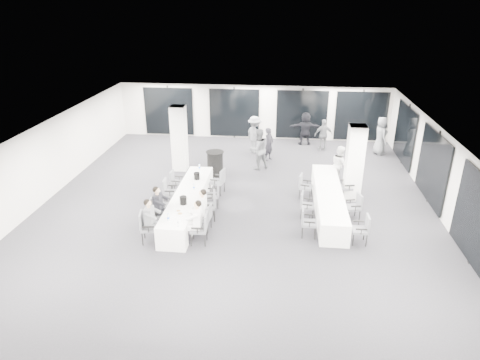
{
  "coord_description": "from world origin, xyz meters",
  "views": [
    {
      "loc": [
        1.59,
        -13.82,
        6.94
      ],
      "look_at": [
        0.16,
        -0.2,
        1.06
      ],
      "focal_mm": 32.0,
      "sensor_mm": 36.0,
      "label": 1
    }
  ],
  "objects_px": {
    "chair_main_left_near": "(147,225)",
    "chair_main_left_second": "(155,212)",
    "chair_main_right_far": "(219,180)",
    "standing_guest_a": "(269,142)",
    "banquet_table_side": "(328,200)",
    "chair_main_left_far": "(175,181)",
    "chair_side_right_near": "(363,228)",
    "standing_guest_h": "(340,162)",
    "standing_guest_b": "(258,146)",
    "chair_side_left_mid": "(305,203)",
    "chair_side_left_far": "(304,185)",
    "standing_guest_e": "(381,133)",
    "cocktail_table": "(215,163)",
    "standing_guest_c": "(255,132)",
    "ice_bucket_far": "(197,176)",
    "chair_main_right_mid": "(210,204)",
    "chair_main_left_mid": "(162,203)",
    "chair_main_left_fourth": "(169,190)",
    "chair_side_left_near": "(307,220)",
    "chair_main_right_second": "(206,216)",
    "chair_side_right_far": "(349,185)",
    "chair_side_right_mid": "(355,205)",
    "standing_guest_d": "(324,133)",
    "chair_main_right_fourth": "(214,193)",
    "banquet_table_main": "(188,203)",
    "ice_bucket_near": "(183,200)",
    "chair_main_right_near": "(202,227)",
    "standing_guest_f": "(305,126)"
  },
  "relations": [
    {
      "from": "chair_side_left_mid",
      "to": "standing_guest_c",
      "type": "height_order",
      "value": "standing_guest_c"
    },
    {
      "from": "chair_main_right_fourth",
      "to": "standing_guest_b",
      "type": "height_order",
      "value": "standing_guest_b"
    },
    {
      "from": "banquet_table_main",
      "to": "chair_main_right_near",
      "type": "xyz_separation_m",
      "value": [
        0.84,
        -1.9,
        0.19
      ]
    },
    {
      "from": "banquet_table_side",
      "to": "chair_main_right_near",
      "type": "xyz_separation_m",
      "value": [
        -4.01,
        -2.63,
        0.19
      ]
    },
    {
      "from": "chair_side_right_near",
      "to": "ice_bucket_far",
      "type": "relative_size",
      "value": 3.69
    },
    {
      "from": "chair_main_left_far",
      "to": "chair_side_right_mid",
      "type": "bearing_deg",
      "value": 80.07
    },
    {
      "from": "chair_main_left_second",
      "to": "chair_main_left_far",
      "type": "distance_m",
      "value": 2.64
    },
    {
      "from": "chair_main_left_mid",
      "to": "chair_side_right_mid",
      "type": "height_order",
      "value": "chair_side_right_mid"
    },
    {
      "from": "standing_guest_b",
      "to": "ice_bucket_far",
      "type": "distance_m",
      "value": 3.8
    },
    {
      "from": "banquet_table_main",
      "to": "chair_side_right_near",
      "type": "xyz_separation_m",
      "value": [
        5.68,
        -1.39,
        0.16
      ]
    },
    {
      "from": "banquet_table_side",
      "to": "standing_guest_f",
      "type": "bearing_deg",
      "value": 94.52
    },
    {
      "from": "chair_side_right_near",
      "to": "standing_guest_h",
      "type": "xyz_separation_m",
      "value": [
        -0.2,
        4.66,
        0.34
      ]
    },
    {
      "from": "standing_guest_a",
      "to": "standing_guest_e",
      "type": "bearing_deg",
      "value": -43.58
    },
    {
      "from": "chair_main_right_far",
      "to": "standing_guest_a",
      "type": "relative_size",
      "value": 0.58
    },
    {
      "from": "cocktail_table",
      "to": "chair_main_right_far",
      "type": "distance_m",
      "value": 1.86
    },
    {
      "from": "chair_side_right_mid",
      "to": "standing_guest_h",
      "type": "height_order",
      "value": "standing_guest_h"
    },
    {
      "from": "chair_main_right_second",
      "to": "chair_side_right_mid",
      "type": "height_order",
      "value": "chair_side_right_mid"
    },
    {
      "from": "chair_side_right_far",
      "to": "chair_side_right_near",
      "type": "bearing_deg",
      "value": 168.09
    },
    {
      "from": "chair_main_left_near",
      "to": "chair_main_left_fourth",
      "type": "distance_m",
      "value": 2.61
    },
    {
      "from": "chair_main_right_fourth",
      "to": "standing_guest_h",
      "type": "height_order",
      "value": "standing_guest_h"
    },
    {
      "from": "cocktail_table",
      "to": "chair_main_left_mid",
      "type": "xyz_separation_m",
      "value": [
        -1.22,
        -3.85,
        -0.02
      ]
    },
    {
      "from": "chair_main_right_fourth",
      "to": "chair_side_right_near",
      "type": "distance_m",
      "value": 5.23
    },
    {
      "from": "chair_main_left_second",
      "to": "chair_side_right_far",
      "type": "bearing_deg",
      "value": 110.81
    },
    {
      "from": "banquet_table_side",
      "to": "chair_side_right_mid",
      "type": "distance_m",
      "value": 1.01
    },
    {
      "from": "chair_main_left_second",
      "to": "standing_guest_c",
      "type": "height_order",
      "value": "standing_guest_c"
    },
    {
      "from": "ice_bucket_far",
      "to": "standing_guest_d",
      "type": "bearing_deg",
      "value": 49.88
    },
    {
      "from": "banquet_table_side",
      "to": "standing_guest_c",
      "type": "relative_size",
      "value": 2.48
    },
    {
      "from": "standing_guest_a",
      "to": "ice_bucket_far",
      "type": "relative_size",
      "value": 6.81
    },
    {
      "from": "chair_main_right_mid",
      "to": "chair_main_left_fourth",
      "type": "bearing_deg",
      "value": 48.09
    },
    {
      "from": "banquet_table_main",
      "to": "chair_main_left_fourth",
      "type": "xyz_separation_m",
      "value": [
        -0.83,
        0.61,
        0.18
      ]
    },
    {
      "from": "banquet_table_side",
      "to": "chair_main_right_second",
      "type": "bearing_deg",
      "value": -155.36
    },
    {
      "from": "banquet_table_side",
      "to": "standing_guest_h",
      "type": "distance_m",
      "value": 2.66
    },
    {
      "from": "ice_bucket_far",
      "to": "chair_main_left_mid",
      "type": "bearing_deg",
      "value": -119.26
    },
    {
      "from": "standing_guest_b",
      "to": "ice_bucket_near",
      "type": "height_order",
      "value": "standing_guest_b"
    },
    {
      "from": "chair_main_left_second",
      "to": "chair_main_right_mid",
      "type": "bearing_deg",
      "value": 110.85
    },
    {
      "from": "banquet_table_side",
      "to": "chair_main_left_far",
      "type": "relative_size",
      "value": 5.54
    },
    {
      "from": "standing_guest_a",
      "to": "chair_side_left_near",
      "type": "bearing_deg",
      "value": -136.18
    },
    {
      "from": "chair_side_right_far",
      "to": "standing_guest_e",
      "type": "distance_m",
      "value": 5.64
    },
    {
      "from": "chair_main_left_fourth",
      "to": "chair_side_left_far",
      "type": "xyz_separation_m",
      "value": [
        4.85,
        1.08,
        -0.03
      ]
    },
    {
      "from": "chair_side_right_near",
      "to": "chair_main_left_fourth",
      "type": "bearing_deg",
      "value": 72.21
    },
    {
      "from": "chair_main_right_far",
      "to": "standing_guest_a",
      "type": "xyz_separation_m",
      "value": [
        1.71,
        3.88,
        0.29
      ]
    },
    {
      "from": "chair_main_right_far",
      "to": "standing_guest_b",
      "type": "relative_size",
      "value": 0.49
    },
    {
      "from": "chair_side_right_mid",
      "to": "standing_guest_c",
      "type": "height_order",
      "value": "standing_guest_c"
    },
    {
      "from": "chair_main_left_near",
      "to": "chair_main_left_far",
      "type": "relative_size",
      "value": 1.12
    },
    {
      "from": "chair_side_left_far",
      "to": "standing_guest_e",
      "type": "xyz_separation_m",
      "value": [
        3.75,
        5.29,
        0.5
      ]
    },
    {
      "from": "banquet_table_side",
      "to": "chair_side_left_mid",
      "type": "xyz_separation_m",
      "value": [
        -0.83,
        -0.6,
        0.14
      ]
    },
    {
      "from": "chair_main_left_near",
      "to": "chair_main_left_second",
      "type": "height_order",
      "value": "chair_main_left_near"
    },
    {
      "from": "chair_main_left_near",
      "to": "chair_main_right_mid",
      "type": "distance_m",
      "value": 2.35
    },
    {
      "from": "standing_guest_d",
      "to": "standing_guest_c",
      "type": "bearing_deg",
      "value": -1.08
    },
    {
      "from": "standing_guest_a",
      "to": "standing_guest_e",
      "type": "distance_m",
      "value": 5.41
    }
  ]
}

